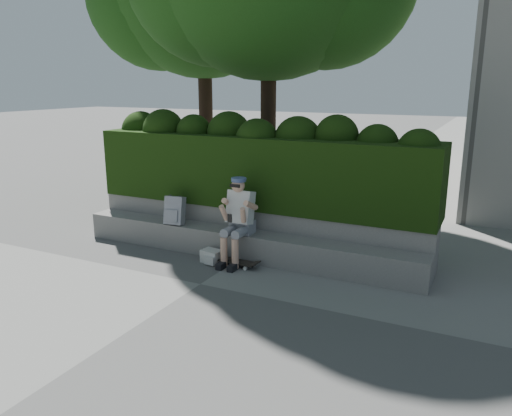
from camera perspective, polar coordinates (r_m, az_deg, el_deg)
The scene contains 8 objects.
ground at distance 7.31m, azimuth -6.38°, elevation -8.64°, with size 80.00×80.00×0.00m, color slate.
bench_ledge at distance 8.23m, azimuth -1.73°, elevation -4.21°, with size 6.00×0.45×0.45m, color gray.
planter_wall at distance 8.59m, azimuth -0.25°, elevation -2.36°, with size 6.00×0.50×0.75m, color gray.
hedge at distance 8.57m, azimuth 0.42°, elevation 4.29°, with size 6.00×1.00×1.20m, color black.
person at distance 7.90m, azimuth -2.00°, elevation -1.01°, with size 0.40×0.76×1.38m.
skateboard at distance 7.95m, azimuth -2.78°, elevation -6.06°, with size 0.84×0.24×0.09m.
backpack_plaid at distance 8.65m, azimuth -9.27°, elevation -0.28°, with size 0.33×0.17×0.48m, color #B3B4B8.
backpack_ground at distance 8.10m, azimuth -5.08°, elevation -5.50°, with size 0.32×0.22×0.21m, color beige.
Camera 1 is at (3.69, -5.64, 2.82)m, focal length 35.00 mm.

